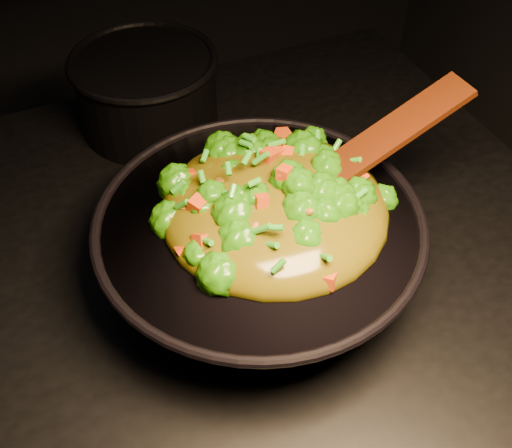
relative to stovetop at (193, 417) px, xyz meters
name	(u,v)px	position (x,y,z in m)	size (l,w,h in m)	color
stovetop	(193,417)	(0.00, 0.00, 0.00)	(1.20, 0.90, 0.90)	black
wok	(259,251)	(0.10, -0.07, 0.51)	(0.40, 0.40, 0.11)	black
stir_fry	(275,184)	(0.13, -0.07, 0.61)	(0.29, 0.29, 0.10)	#2B7A08
spatula	(358,156)	(0.24, -0.07, 0.62)	(0.33, 0.05, 0.01)	#3C1305
back_pot	(147,92)	(0.07, 0.32, 0.52)	(0.23, 0.23, 0.13)	black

